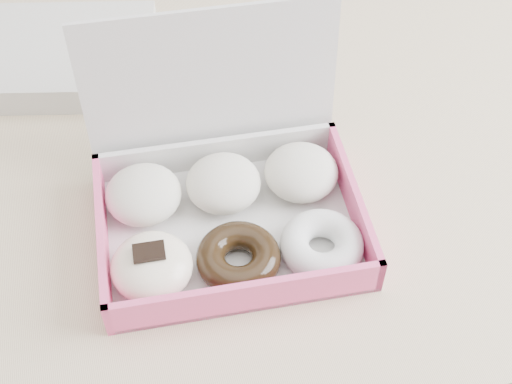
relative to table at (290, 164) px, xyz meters
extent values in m
plane|color=black|center=(0.00, 0.00, -0.67)|extent=(4.00, 4.00, 0.00)
cube|color=tan|center=(0.00, 0.00, 0.06)|extent=(1.20, 0.80, 0.04)
cylinder|color=tan|center=(0.55, 0.35, -0.32)|extent=(0.05, 0.05, 0.71)
cube|color=silver|center=(-0.12, -0.15, 0.08)|extent=(0.31, 0.24, 0.01)
cube|color=#F7538C|center=(-0.13, -0.25, 0.10)|extent=(0.29, 0.03, 0.05)
cube|color=silver|center=(-0.11, -0.05, 0.10)|extent=(0.29, 0.03, 0.05)
cube|color=#F7538C|center=(-0.26, -0.14, 0.10)|extent=(0.03, 0.21, 0.05)
cube|color=#F7538C|center=(0.02, -0.16, 0.10)|extent=(0.03, 0.21, 0.05)
cube|color=silver|center=(-0.11, -0.03, 0.18)|extent=(0.29, 0.05, 0.21)
ellipsoid|color=silver|center=(-0.21, -0.09, 0.11)|extent=(0.09, 0.09, 0.05)
ellipsoid|color=silver|center=(-0.12, -0.10, 0.11)|extent=(0.09, 0.09, 0.05)
ellipsoid|color=silver|center=(-0.03, -0.11, 0.11)|extent=(0.09, 0.09, 0.05)
ellipsoid|color=#FFEBCC|center=(-0.22, -0.19, 0.11)|extent=(0.09, 0.09, 0.05)
cube|color=black|center=(-0.22, -0.19, 0.13)|extent=(0.03, 0.03, 0.00)
torus|color=black|center=(-0.13, -0.20, 0.10)|extent=(0.10, 0.10, 0.03)
torus|color=white|center=(-0.03, -0.21, 0.10)|extent=(0.10, 0.10, 0.03)
cube|color=white|center=(-0.27, 0.19, 0.10)|extent=(0.28, 0.25, 0.04)
camera|label=1|loc=(-0.23, -0.63, 0.72)|focal=50.00mm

